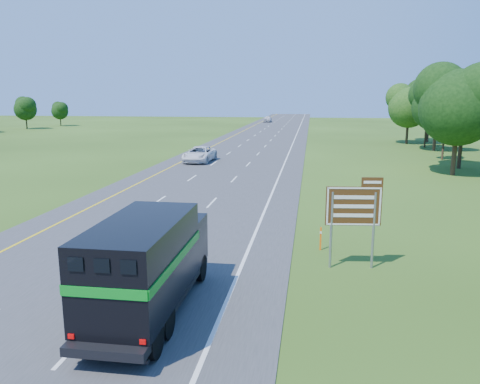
{
  "coord_description": "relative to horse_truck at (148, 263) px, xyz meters",
  "views": [
    {
      "loc": [
        8.19,
        -9.45,
        6.91
      ],
      "look_at": [
        4.34,
        15.84,
        1.67
      ],
      "focal_mm": 35.0,
      "sensor_mm": 36.0,
      "label": 1
    }
  ],
  "objects": [
    {
      "name": "lane_markings",
      "position": [
        -3.22,
        46.05,
        -1.72
      ],
      "size": [
        11.15,
        260.0,
        0.01
      ],
      "color": "yellow",
      "rests_on": "road"
    },
    {
      "name": "far_car",
      "position": [
        -6.89,
        114.28,
        -0.89
      ],
      "size": [
        1.98,
        4.9,
        1.67
      ],
      "primitive_type": "imported",
      "rotation": [
        0.0,
        0.0,
        -0.0
      ],
      "color": "silver",
      "rests_on": "road"
    },
    {
      "name": "road",
      "position": [
        -3.22,
        46.05,
        -1.75
      ],
      "size": [
        15.0,
        260.0,
        0.04
      ],
      "primitive_type": "cube",
      "color": "#38383A",
      "rests_on": "ground"
    },
    {
      "name": "exit_sign",
      "position": [
        6.77,
        5.29,
        0.68
      ],
      "size": [
        2.22,
        0.32,
        3.78
      ],
      "rotation": [
        0.0,
        0.0,
        0.11
      ],
      "color": "gray",
      "rests_on": "ground"
    },
    {
      "name": "white_suv",
      "position": [
        -6.8,
        35.1,
        -0.92
      ],
      "size": [
        2.88,
        5.9,
        1.61
      ],
      "primitive_type": "imported",
      "rotation": [
        0.0,
        0.0,
        -0.04
      ],
      "color": "silver",
      "rests_on": "road"
    },
    {
      "name": "horse_truck",
      "position": [
        0.0,
        0.0,
        0.0
      ],
      "size": [
        2.37,
        7.32,
        3.23
      ],
      "rotation": [
        0.0,
        0.0,
        0.0
      ],
      "color": "black",
      "rests_on": "road"
    },
    {
      "name": "delineator",
      "position": [
        5.53,
        7.39,
        -1.19
      ],
      "size": [
        0.09,
        0.05,
        1.09
      ],
      "color": "#FF610D",
      "rests_on": "ground"
    }
  ]
}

